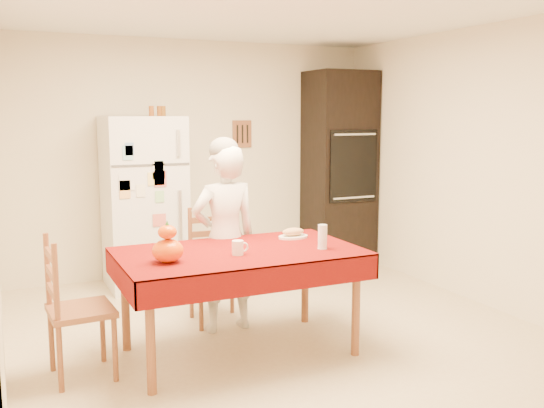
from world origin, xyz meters
TOP-DOWN VIEW (x-y plane):
  - floor at (0.00, 0.00)m, footprint 4.50×4.50m
  - room_shell at (0.00, 0.00)m, footprint 4.02×4.52m
  - refrigerator at (-0.65, 1.88)m, footprint 0.75×0.74m
  - oven_cabinet at (1.63, 1.93)m, footprint 0.70×0.62m
  - dining_table at (-0.44, -0.15)m, footprint 1.70×1.00m
  - chair_far at (-0.36, 0.61)m, footprint 0.45×0.43m
  - chair_left at (-1.59, -0.10)m, footprint 0.42×0.44m
  - seated_woman at (-0.36, 0.35)m, footprint 0.56×0.38m
  - coffee_mug at (-0.49, -0.28)m, footprint 0.08×0.08m
  - pumpkin_lower at (-0.99, -0.28)m, footprint 0.21×0.21m
  - pumpkin_upper at (-0.99, -0.28)m, footprint 0.12×0.12m
  - wine_glass at (0.13, -0.36)m, footprint 0.07×0.07m
  - bread_plate at (0.11, 0.07)m, footprint 0.24×0.24m
  - bread_loaf at (0.11, 0.07)m, footprint 0.18×0.10m
  - spice_jar_left at (-0.54, 1.93)m, footprint 0.05×0.05m
  - spice_jar_mid at (-0.46, 1.93)m, footprint 0.05×0.05m
  - spice_jar_right at (-0.42, 1.93)m, footprint 0.05×0.05m

SIDE VIEW (x-z plane):
  - floor at x=0.00m, z-range 0.00..0.00m
  - chair_far at x=-0.36m, z-range 0.03..0.98m
  - chair_left at x=-1.59m, z-range 0.03..0.98m
  - dining_table at x=-0.44m, z-range 0.31..1.07m
  - seated_woman at x=-0.36m, z-range 0.00..1.49m
  - bread_plate at x=0.11m, z-range 0.76..0.78m
  - bread_loaf at x=0.11m, z-range 0.78..0.84m
  - coffee_mug at x=-0.49m, z-range 0.76..0.86m
  - pumpkin_lower at x=-0.99m, z-range 0.76..0.92m
  - wine_glass at x=0.13m, z-range 0.76..0.94m
  - refrigerator at x=-0.65m, z-range 0.00..1.70m
  - pumpkin_upper at x=-0.99m, z-range 0.92..1.01m
  - oven_cabinet at x=1.63m, z-range 0.00..2.20m
  - room_shell at x=0.00m, z-range 0.37..2.88m
  - spice_jar_left at x=-0.54m, z-range 1.70..1.80m
  - spice_jar_mid at x=-0.46m, z-range 1.70..1.80m
  - spice_jar_right at x=-0.42m, z-range 1.70..1.80m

